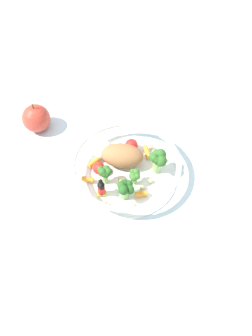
# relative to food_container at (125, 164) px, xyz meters

# --- Properties ---
(ground_plane) EXTENTS (2.40, 2.40, 0.00)m
(ground_plane) POSITION_rel_food_container_xyz_m (-0.01, -0.00, -0.03)
(ground_plane) COLOR silver
(food_container) EXTENTS (0.23, 0.23, 0.07)m
(food_container) POSITION_rel_food_container_xyz_m (0.00, 0.00, 0.00)
(food_container) COLOR white
(food_container) RESTS_ON ground_plane
(loose_apple) EXTENTS (0.07, 0.07, 0.08)m
(loose_apple) POSITION_rel_food_container_xyz_m (-0.06, -0.24, 0.01)
(loose_apple) COLOR #BC3828
(loose_apple) RESTS_ON ground_plane
(folded_napkin) EXTENTS (0.15, 0.14, 0.01)m
(folded_napkin) POSITION_rel_food_container_xyz_m (-0.09, 0.22, -0.03)
(folded_napkin) COLOR white
(folded_napkin) RESTS_ON ground_plane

